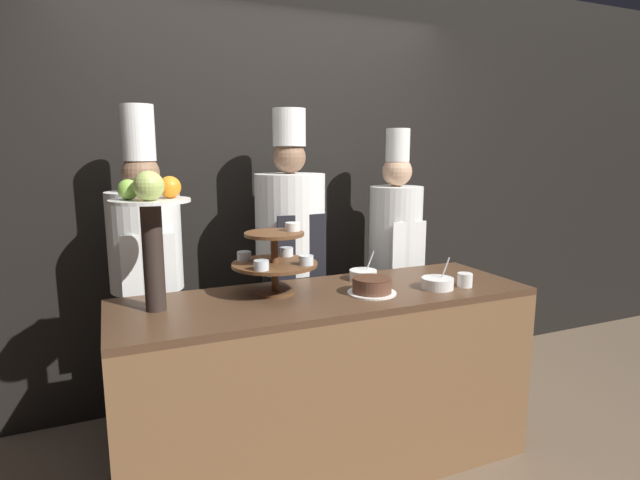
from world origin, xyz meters
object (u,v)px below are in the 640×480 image
Objects in this scene: cake_round at (372,286)px; tiered_stand at (275,258)px; serving_bowl_near at (437,283)px; chef_center_right at (395,251)px; cup_white at (465,280)px; serving_bowl_far at (363,275)px; chef_left at (147,270)px; fruit_pedestal at (151,219)px; chef_center_left at (291,252)px.

tiered_stand is at bearing 156.90° from cake_round.
chef_center_right is at bearing 74.52° from serving_bowl_near.
serving_bowl_far is (-0.41, 0.33, -0.01)m from cup_white.
tiered_stand is 2.68× the size of serving_bowl_far.
chef_center_right reaches higher than cup_white.
serving_bowl_near is (0.35, -0.05, -0.01)m from cake_round.
chef_center_right is (1.54, -0.00, -0.02)m from chef_left.
serving_bowl_near is (1.34, -0.18, -0.38)m from fruit_pedestal.
tiered_stand is at bearing -172.02° from serving_bowl_far.
chef_center_left is 1.06× the size of chef_center_right.
chef_left is at bearing 145.25° from cake_round.
cup_white is 1.02m from chef_center_left.
chef_center_left is (-0.67, 0.76, 0.06)m from cup_white.
serving_bowl_near reaches higher than serving_bowl_far.
tiered_stand is 0.98m from cup_white.
chef_center_left reaches higher than tiered_stand.
chef_center_left reaches higher than serving_bowl_near.
fruit_pedestal is at bearing -160.33° from chef_center_right.
cup_white is 0.76m from chef_center_right.
cake_round is 0.13× the size of chef_center_left.
chef_left reaches higher than serving_bowl_far.
tiered_stand reaches higher than serving_bowl_near.
cup_white is 1.67m from chef_left.
serving_bowl_near reaches higher than cup_white.
serving_bowl_near is at bearing -16.75° from tiered_stand.
chef_center_left is at bearing 121.50° from serving_bowl_far.
cake_round is (0.43, -0.18, -0.14)m from tiered_stand.
cake_round is at bearing -34.75° from chef_left.
chef_center_right reaches higher than tiered_stand.
chef_center_right is at bearing 86.00° from cup_white.
chef_left is (-0.56, 0.50, -0.12)m from tiered_stand.
serving_bowl_far is at bearing 6.56° from fruit_pedestal.
chef_center_right reaches higher than serving_bowl_near.
serving_bowl_far is 0.51m from chef_center_left.
chef_center_right is at bearing 0.00° from chef_center_left.
serving_bowl_far is at bearing 7.98° from tiered_stand.
chef_left is (0.00, 0.55, -0.35)m from fruit_pedestal.
chef_left is 1.05× the size of chef_center_right.
fruit_pedestal reaches higher than cup_white.
chef_center_right is (0.55, 0.69, 0.00)m from cake_round.
chef_left is (-1.34, 0.74, 0.03)m from serving_bowl_near.
chef_center_left is (0.82, 0.55, -0.31)m from fruit_pedestal.
cup_white is at bearing -15.59° from tiered_stand.
chef_center_left is at bearing 34.00° from fruit_pedestal.
cup_white is 0.50× the size of serving_bowl_far.
chef_center_right is (0.05, 0.76, 0.01)m from cup_white.
cup_white is at bearing -94.00° from chef_center_right.
chef_left is at bearing 137.99° from tiered_stand.
fruit_pedestal reaches higher than cake_round.
serving_bowl_far is 0.08× the size of chef_center_left.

